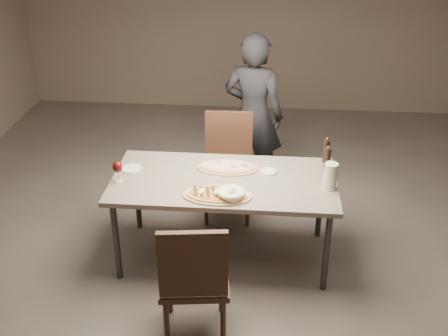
# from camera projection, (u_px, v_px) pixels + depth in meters

# --- Properties ---
(room) EXTENTS (7.00, 7.00, 7.00)m
(room) POSITION_uv_depth(u_px,v_px,m) (224.00, 103.00, 4.19)
(room) COLOR #5F5951
(room) RESTS_ON ground
(dining_table) EXTENTS (1.80, 0.90, 0.75)m
(dining_table) POSITION_uv_depth(u_px,v_px,m) (224.00, 185.00, 4.52)
(dining_table) COLOR gray
(dining_table) RESTS_ON ground
(zucchini_pizza) EXTENTS (0.53, 0.29, 0.05)m
(zucchini_pizza) POSITION_uv_depth(u_px,v_px,m) (217.00, 195.00, 4.24)
(zucchini_pizza) COLOR tan
(zucchini_pizza) RESTS_ON dining_table
(ham_pizza) EXTENTS (0.50, 0.28, 0.04)m
(ham_pizza) POSITION_uv_depth(u_px,v_px,m) (227.00, 167.00, 4.64)
(ham_pizza) COLOR tan
(ham_pizza) RESTS_ON dining_table
(bread_basket) EXTENTS (0.21, 0.21, 0.08)m
(bread_basket) POSITION_uv_depth(u_px,v_px,m) (231.00, 194.00, 4.20)
(bread_basket) COLOR #F1E6C3
(bread_basket) RESTS_ON dining_table
(oil_dish) EXTENTS (0.14, 0.14, 0.02)m
(oil_dish) POSITION_uv_depth(u_px,v_px,m) (268.00, 172.00, 4.59)
(oil_dish) COLOR white
(oil_dish) RESTS_ON dining_table
(pepper_mill_left) EXTENTS (0.06, 0.06, 0.22)m
(pepper_mill_left) POSITION_uv_depth(u_px,v_px,m) (327.00, 159.00, 4.59)
(pepper_mill_left) COLOR black
(pepper_mill_left) RESTS_ON dining_table
(pepper_mill_right) EXTENTS (0.06, 0.06, 0.22)m
(pepper_mill_right) POSITION_uv_depth(u_px,v_px,m) (326.00, 150.00, 4.72)
(pepper_mill_right) COLOR black
(pepper_mill_right) RESTS_ON dining_table
(carafe) EXTENTS (0.10, 0.10, 0.22)m
(carafe) POSITION_uv_depth(u_px,v_px,m) (331.00, 176.00, 4.31)
(carafe) COLOR silver
(carafe) RESTS_ON dining_table
(wine_glass) EXTENTS (0.08, 0.08, 0.18)m
(wine_glass) POSITION_uv_depth(u_px,v_px,m) (118.00, 168.00, 4.40)
(wine_glass) COLOR silver
(wine_glass) RESTS_ON dining_table
(side_plate) EXTENTS (0.16, 0.16, 0.01)m
(side_plate) POSITION_uv_depth(u_px,v_px,m) (132.00, 169.00, 4.64)
(side_plate) COLOR white
(side_plate) RESTS_ON dining_table
(chair_near) EXTENTS (0.52, 0.52, 0.99)m
(chair_near) POSITION_uv_depth(u_px,v_px,m) (194.00, 276.00, 3.72)
(chair_near) COLOR #43291C
(chair_near) RESTS_ON ground
(chair_far) EXTENTS (0.48, 0.48, 0.98)m
(chair_far) POSITION_uv_depth(u_px,v_px,m) (228.00, 159.00, 5.25)
(chair_far) COLOR #43291C
(chair_far) RESTS_ON ground
(diner) EXTENTS (0.68, 0.54, 1.64)m
(diner) POSITION_uv_depth(u_px,v_px,m) (253.00, 115.00, 5.50)
(diner) COLOR black
(diner) RESTS_ON ground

